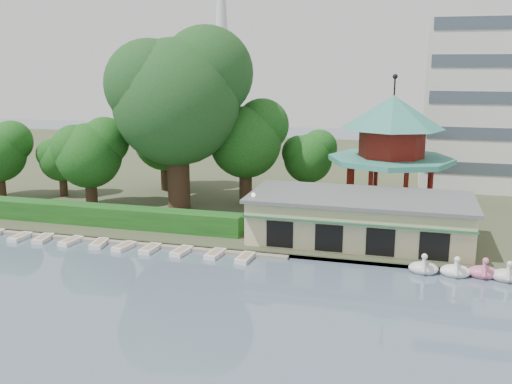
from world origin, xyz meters
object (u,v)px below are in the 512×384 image
at_px(pavilion, 392,143).
at_px(dock, 100,239).
at_px(boathouse, 359,218).
at_px(big_tree, 178,93).

bearing_deg(pavilion, dock, -148.34).
distance_m(boathouse, big_tree, 22.17).
xyz_separation_m(boathouse, pavilion, (2.00, 10.03, 5.11)).
height_order(dock, big_tree, big_tree).
height_order(boathouse, pavilion, pavilion).
xyz_separation_m(dock, pavilion, (24.00, 14.80, 7.36)).
bearing_deg(boathouse, dock, -167.76).
xyz_separation_m(dock, big_tree, (3.17, 11.01, 12.15)).
relative_size(boathouse, big_tree, 1.00).
distance_m(boathouse, pavilion, 11.43).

